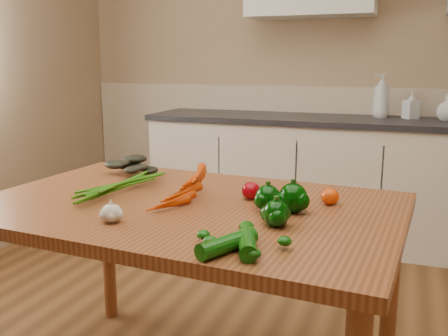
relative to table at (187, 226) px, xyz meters
name	(u,v)px	position (x,y,z in m)	size (l,w,h in m)	color
room	(214,74)	(0.11, 0.00, 0.54)	(4.04, 5.04, 2.64)	brown
counter_run	(344,179)	(0.32, 2.01, -0.25)	(2.84, 0.64, 1.14)	beige
table	(187,226)	(0.00, 0.00, 0.00)	(1.54, 1.05, 0.79)	brown
soap_bottle_a	(381,96)	(0.53, 2.12, 0.35)	(0.12, 0.12, 0.30)	silver
soap_bottle_b	(411,105)	(0.73, 2.11, 0.29)	(0.09, 0.09, 0.19)	silver
soap_bottle_c	(448,107)	(0.96, 2.06, 0.28)	(0.14, 0.14, 0.18)	silver
carrot_bunch	(165,188)	(-0.10, 0.03, 0.13)	(0.28, 0.21, 0.07)	#D03E04
leafy_greens	(132,162)	(-0.42, 0.34, 0.14)	(0.21, 0.19, 0.11)	black
garlic_bulb	(111,213)	(-0.13, -0.28, 0.12)	(0.07, 0.07, 0.06)	beige
pepper_a	(268,198)	(0.30, 0.01, 0.13)	(0.09, 0.09, 0.09)	#022F02
pepper_b	(293,198)	(0.38, 0.02, 0.14)	(0.10, 0.10, 0.10)	#022F02
pepper_c	(276,213)	(0.36, -0.14, 0.13)	(0.08, 0.08, 0.08)	#022F02
tomato_a	(251,191)	(0.20, 0.12, 0.12)	(0.07, 0.07, 0.06)	#92020C
tomato_b	(288,192)	(0.33, 0.16, 0.12)	(0.06, 0.06, 0.06)	#D93B05
tomato_c	(330,196)	(0.48, 0.15, 0.12)	(0.06, 0.06, 0.06)	#D93B05
zucchini_a	(247,241)	(0.34, -0.36, 0.11)	(0.05, 0.05, 0.20)	#084106
zucchini_b	(227,244)	(0.30, -0.39, 0.11)	(0.05, 0.05, 0.19)	#084106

